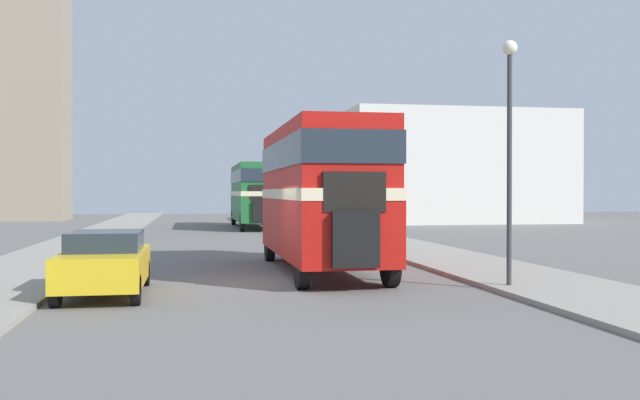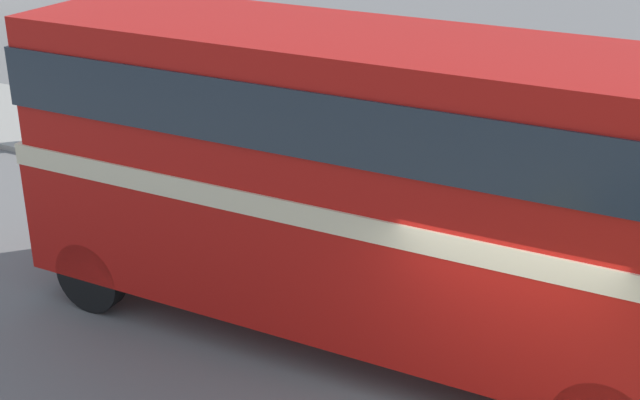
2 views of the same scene
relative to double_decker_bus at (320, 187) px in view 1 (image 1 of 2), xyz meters
The scene contains 9 objects.
ground_plane 3.94m from the double_decker_bus, 125.91° to the right, with size 120.00×120.00×0.00m, color slate.
sidewalk_right 6.06m from the double_decker_bus, 26.31° to the right, with size 3.50×120.00×0.12m.
double_decker_bus is the anchor object (origin of this frame).
bus_distant 26.17m from the double_decker_bus, 89.32° to the left, with size 2.44×10.98×4.13m.
car_parked_near 7.07m from the double_decker_bus, 145.98° to the right, with size 1.79×4.07×1.45m.
pedestrian_walking 9.89m from the double_decker_bus, 64.49° to the left, with size 0.35×0.35×1.73m.
bicycle_on_pavement 16.63m from the double_decker_bus, 72.14° to the left, with size 0.05×1.76×0.78m.
street_lamp 6.16m from the double_decker_bus, 51.11° to the right, with size 0.36×0.36×5.86m.
shop_building_block 36.06m from the double_decker_bus, 63.19° to the left, with size 17.09×9.23×8.52m.
Camera 1 is at (-1.96, -18.17, 2.35)m, focal length 40.00 mm.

